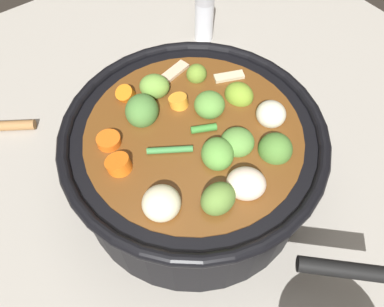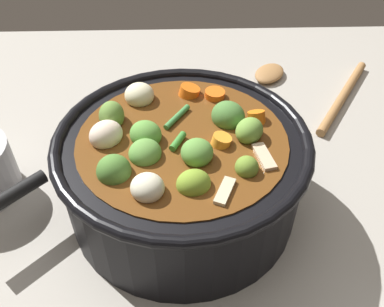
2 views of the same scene
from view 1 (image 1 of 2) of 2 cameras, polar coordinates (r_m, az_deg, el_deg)
name	(u,v)px [view 1 (image 1 of 2)]	position (r m, az deg, el deg)	size (l,w,h in m)	color
ground_plane	(193,183)	(0.54, 0.20, -4.51)	(1.10, 1.10, 0.00)	#9E998E
cooking_pot	(194,157)	(0.48, 0.27, -0.60)	(0.32, 0.32, 0.15)	black
salt_shaker	(204,17)	(0.72, 1.85, 19.99)	(0.03, 0.03, 0.09)	silver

